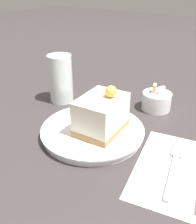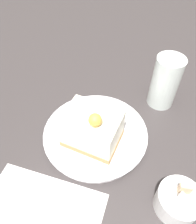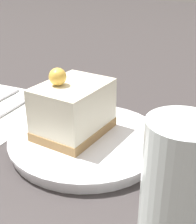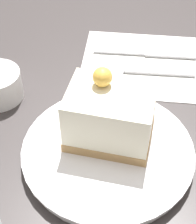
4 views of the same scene
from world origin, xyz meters
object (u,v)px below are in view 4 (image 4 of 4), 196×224
object	(u,v)px
plate	(108,152)
cake_slice	(110,116)
fork	(135,71)
knife	(155,54)

from	to	relation	value
plate	cake_slice	xyz separation A→B (m)	(0.02, 0.00, 0.05)
cake_slice	fork	bearing A→B (deg)	-2.98
plate	fork	distance (m)	0.18
plate	fork	size ratio (longest dim) A/B	1.34
fork	knife	xyz separation A→B (m)	(0.06, -0.02, 0.00)
fork	knife	distance (m)	0.06
plate	knife	xyz separation A→B (m)	(0.24, -0.01, -0.01)
cake_slice	knife	distance (m)	0.23
knife	cake_slice	bearing A→B (deg)	163.04
cake_slice	plate	bearing A→B (deg)	-172.76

